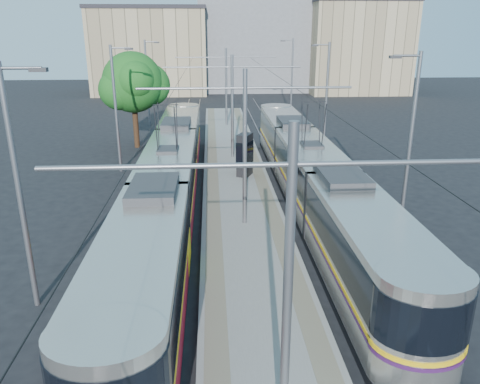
{
  "coord_description": "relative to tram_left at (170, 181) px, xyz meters",
  "views": [
    {
      "loc": [
        -1.47,
        -12.17,
        8.82
      ],
      "look_at": [
        -0.18,
        8.63,
        1.6
      ],
      "focal_mm": 35.0,
      "sensor_mm": 36.0,
      "label": 1
    }
  ],
  "objects": [
    {
      "name": "ground",
      "position": [
        3.6,
        -10.15,
        -1.71
      ],
      "size": [
        160.0,
        160.0,
        0.0
      ],
      "primitive_type": "plane",
      "color": "black",
      "rests_on": "ground"
    },
    {
      "name": "tree",
      "position": [
        -3.49,
        14.72,
        3.28
      ],
      "size": [
        5.07,
        4.69,
        7.37
      ],
      "color": "#382314",
      "rests_on": "ground"
    },
    {
      "name": "shelter",
      "position": [
        4.14,
        5.39,
        -0.04
      ],
      "size": [
        1.15,
        1.37,
        2.61
      ],
      "rotation": [
        0.0,
        0.0,
        -0.43
      ],
      "color": "black",
      "rests_on": "platform"
    },
    {
      "name": "building_centre",
      "position": [
        9.6,
        53.85,
        5.88
      ],
      "size": [
        18.36,
        14.28,
        15.14
      ],
      "color": "gray",
      "rests_on": "ground"
    },
    {
      "name": "platform",
      "position": [
        3.6,
        6.85,
        -1.56
      ],
      "size": [
        4.0,
        50.0,
        0.3
      ],
      "primitive_type": "cube",
      "color": "gray",
      "rests_on": "ground"
    },
    {
      "name": "tactile_strip_left",
      "position": [
        2.15,
        6.85,
        -1.4
      ],
      "size": [
        0.7,
        50.0,
        0.01
      ],
      "primitive_type": "cube",
      "color": "gray",
      "rests_on": "platform"
    },
    {
      "name": "tactile_strip_right",
      "position": [
        5.05,
        6.85,
        -1.4
      ],
      "size": [
        0.7,
        50.0,
        0.01
      ],
      "primitive_type": "cube",
      "color": "gray",
      "rests_on": "platform"
    },
    {
      "name": "tram_left",
      "position": [
        0.0,
        0.0,
        0.0
      ],
      "size": [
        2.43,
        31.13,
        5.5
      ],
      "color": "black",
      "rests_on": "ground"
    },
    {
      "name": "building_left",
      "position": [
        -6.4,
        49.85,
        4.33
      ],
      "size": [
        16.32,
        12.24,
        12.05
      ],
      "color": "tan",
      "rests_on": "ground"
    },
    {
      "name": "tram_right",
      "position": [
        7.2,
        0.57,
        0.15
      ],
      "size": [
        2.43,
        28.5,
        5.5
      ],
      "color": "black",
      "rests_on": "ground"
    },
    {
      "name": "rails",
      "position": [
        3.6,
        6.85,
        -1.69
      ],
      "size": [
        8.71,
        70.0,
        0.03
      ],
      "color": "gray",
      "rests_on": "ground"
    },
    {
      "name": "catenary",
      "position": [
        3.6,
        4.0,
        2.82
      ],
      "size": [
        9.2,
        70.0,
        7.0
      ],
      "color": "slate",
      "rests_on": "platform"
    },
    {
      "name": "street_lamps",
      "position": [
        3.6,
        10.85,
        2.48
      ],
      "size": [
        15.18,
        38.22,
        8.0
      ],
      "color": "slate",
      "rests_on": "ground"
    },
    {
      "name": "building_right",
      "position": [
        23.6,
        47.85,
        4.81
      ],
      "size": [
        14.28,
        10.2,
        13.01
      ],
      "color": "tan",
      "rests_on": "ground"
    }
  ]
}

